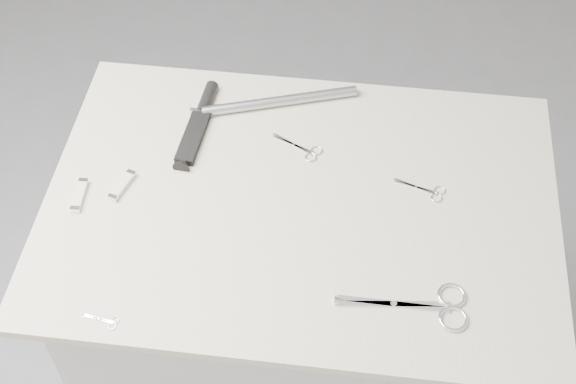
# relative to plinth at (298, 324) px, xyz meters

# --- Properties ---
(plinth) EXTENTS (0.90, 0.60, 0.90)m
(plinth) POSITION_rel_plinth_xyz_m (0.00, 0.00, 0.00)
(plinth) COLOR #BCBCBA
(plinth) RESTS_ON ground
(display_board) EXTENTS (1.00, 0.70, 0.02)m
(display_board) POSITION_rel_plinth_xyz_m (0.00, 0.00, 0.46)
(display_board) COLOR beige
(display_board) RESTS_ON plinth
(large_shears) EXTENTS (0.23, 0.10, 0.01)m
(large_shears) POSITION_rel_plinth_xyz_m (0.26, -0.21, 0.47)
(large_shears) COLOR white
(large_shears) RESTS_ON display_board
(embroidery_scissors_a) EXTENTS (0.10, 0.06, 0.00)m
(embroidery_scissors_a) POSITION_rel_plinth_xyz_m (0.25, 0.06, 0.47)
(embroidery_scissors_a) COLOR white
(embroidery_scissors_a) RESTS_ON display_board
(embroidery_scissors_b) EXTENTS (0.11, 0.07, 0.00)m
(embroidery_scissors_b) POSITION_rel_plinth_xyz_m (-0.01, 0.14, 0.47)
(embroidery_scissors_b) COLOR white
(embroidery_scissors_b) RESTS_ON display_board
(tiny_scissors) EXTENTS (0.07, 0.03, 0.00)m
(tiny_scissors) POSITION_rel_plinth_xyz_m (-0.31, -0.31, 0.47)
(tiny_scissors) COLOR white
(tiny_scissors) RESTS_ON display_board
(sheathed_knife) EXTENTS (0.06, 0.24, 0.03)m
(sheathed_knife) POSITION_rel_plinth_xyz_m (-0.24, 0.19, 0.48)
(sheathed_knife) COLOR black
(sheathed_knife) RESTS_ON display_board
(pocket_knife_a) EXTENTS (0.02, 0.08, 0.01)m
(pocket_knife_a) POSITION_rel_plinth_xyz_m (-0.43, -0.04, 0.47)
(pocket_knife_a) COLOR beige
(pocket_knife_a) RESTS_ON display_board
(pocket_knife_b) EXTENTS (0.04, 0.08, 0.01)m
(pocket_knife_b) POSITION_rel_plinth_xyz_m (-0.35, -0.01, 0.47)
(pocket_knife_b) COLOR beige
(pocket_knife_b) RESTS_ON display_board
(metal_rail) EXTENTS (0.33, 0.13, 0.02)m
(metal_rail) POSITION_rel_plinth_xyz_m (-0.07, 0.26, 0.48)
(metal_rail) COLOR #999DA2
(metal_rail) RESTS_ON display_board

